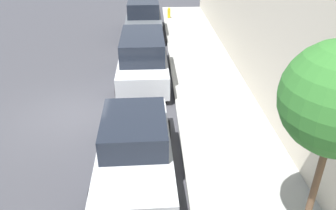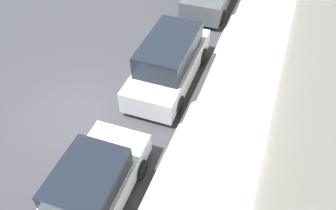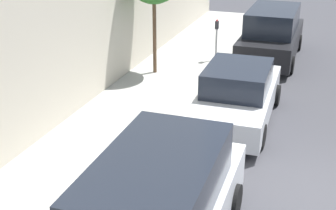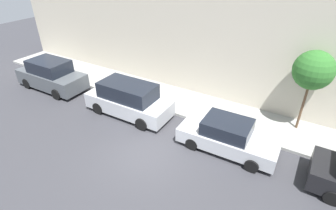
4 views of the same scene
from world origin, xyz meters
TOP-DOWN VIEW (x-y plane):
  - ground_plane at (0.00, 0.00)m, footprint 60.00×60.00m
  - sidewalk at (4.95, 0.00)m, footprint 2.90×32.00m
  - parked_sedan_second at (2.24, -3.01)m, footprint 1.92×4.55m
  - parked_minivan_third at (2.32, 2.80)m, footprint 2.02×4.93m

SIDE VIEW (x-z plane):
  - ground_plane at x=0.00m, z-range 0.00..0.00m
  - sidewalk at x=4.95m, z-range 0.00..0.15m
  - parked_sedan_second at x=2.24m, z-range -0.04..1.50m
  - parked_minivan_third at x=2.32m, z-range -0.03..1.87m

